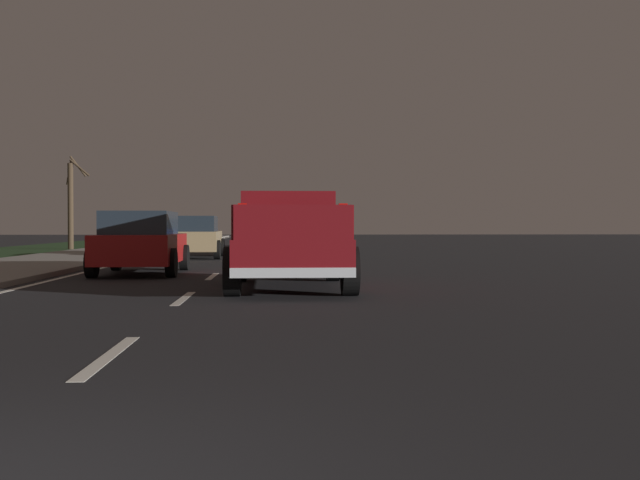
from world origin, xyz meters
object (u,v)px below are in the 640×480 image
sedan_green (285,236)px  sedan_tan (195,237)px  sedan_red (141,242)px  sedan_blue (281,233)px  bare_tree_far (71,202)px  pickup_truck (288,240)px

sedan_green → sedan_tan: (-2.76, 3.35, 0.00)m
sedan_red → sedan_blue: bearing=-8.7°
sedan_green → sedan_red: size_ratio=1.00×
sedan_tan → bare_tree_far: bearing=34.1°
bare_tree_far → sedan_red: bearing=-161.0°
sedan_blue → sedan_red: size_ratio=1.00×
pickup_truck → sedan_tan: bearing=13.4°
pickup_truck → bare_tree_far: size_ratio=1.16×
pickup_truck → sedan_blue: 27.22m
pickup_truck → sedan_blue: size_ratio=1.23×
sedan_tan → sedan_red: size_ratio=1.00×
pickup_truck → sedan_green: size_ratio=1.23×
sedan_blue → bare_tree_far: bearing=104.0°
pickup_truck → sedan_green: pickup_truck is taller
bare_tree_far → sedan_tan: bearing=-145.9°
sedan_red → bare_tree_far: bare_tree_far is taller
sedan_blue → bare_tree_far: 10.98m
sedan_blue → sedan_red: same height
pickup_truck → bare_tree_far: bearing=23.3°
sedan_red → bare_tree_far: bearing=19.0°
sedan_tan → sedan_red: same height
sedan_blue → sedan_red: (-23.06, 3.52, 0.00)m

